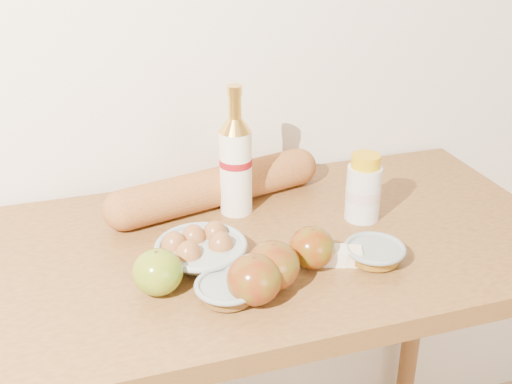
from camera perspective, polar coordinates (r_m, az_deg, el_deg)
table at (r=1.27m, az=-0.42°, el=-9.31°), size 1.20×0.60×0.90m
bourbon_bottle at (r=1.27m, az=-1.82°, el=2.62°), size 0.07×0.07×0.27m
cream_bottle at (r=1.28m, az=9.53°, el=0.23°), size 0.07×0.07×0.14m
egg_bowl at (r=1.14m, az=-4.97°, el=-5.09°), size 0.20×0.20×0.06m
baguette at (r=1.33m, az=-3.51°, el=0.46°), size 0.49×0.19×0.08m
apple_yellowgreen at (r=1.06m, az=-8.73°, el=-7.04°), size 0.10×0.10×0.08m
apple_redgreen_front at (r=1.03m, az=-0.16°, el=-7.78°), size 0.10×0.10×0.08m
apple_redgreen_right at (r=1.12m, az=4.99°, el=-4.95°), size 0.08×0.08×0.07m
sugar_bowl at (r=1.05m, az=-2.57°, el=-8.72°), size 0.14×0.14×0.03m
syrup_bowl at (r=1.16m, az=10.48°, el=-5.35°), size 0.12×0.12×0.03m
butter_stick at (r=1.15m, az=6.62°, el=-5.63°), size 0.11×0.07×0.03m
apple_extra at (r=1.06m, az=1.52°, el=-6.57°), size 0.10×0.10×0.08m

